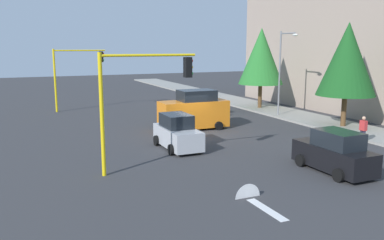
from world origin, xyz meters
TOP-DOWN VIEW (x-y plane):
  - ground_plane at (0.00, 0.00)m, footprint 120.00×120.00m
  - sidewalk_kerb at (-5.00, 10.50)m, footprint 80.00×4.00m
  - lane_arrow_near at (11.51, -3.00)m, footprint 2.40×1.10m
  - apartment_block at (-5.22, 18.50)m, footprint 24.20×9.30m
  - traffic_signal_far_right at (-14.00, -5.68)m, footprint 0.36×4.59m
  - traffic_signal_near_right at (6.00, -5.67)m, footprint 0.36×4.59m
  - street_lamp_curbside at (-3.61, 9.20)m, footprint 2.15×0.28m
  - tree_roadside_mid at (-8.00, 10.00)m, footprint 4.08×4.08m
  - tree_roadside_near at (2.00, 10.50)m, footprint 4.08×4.08m
  - delivery_van_orange at (-2.00, 0.57)m, footprint 2.22×4.80m
  - car_black at (9.77, 2.43)m, footprint 4.10×1.93m
  - car_yellow at (-7.15, 3.52)m, footprint 3.85×1.92m
  - car_silver at (2.70, -2.59)m, footprint 3.89×1.94m
  - pedestrian_crossing at (6.28, 7.89)m, footprint 0.40×0.24m

SIDE VIEW (x-z plane):
  - ground_plane at x=0.00m, z-range 0.00..0.00m
  - lane_arrow_near at x=11.51m, z-range -0.54..0.56m
  - sidewalk_kerb at x=-5.00m, z-range 0.00..0.15m
  - car_yellow at x=-7.15m, z-range -0.09..1.88m
  - car_silver at x=2.70m, z-range -0.09..1.88m
  - car_black at x=9.77m, z-range -0.09..1.88m
  - pedestrian_crossing at x=6.28m, z-range 0.06..1.76m
  - delivery_van_orange at x=-2.00m, z-range -0.11..2.67m
  - traffic_signal_near_right at x=6.00m, z-range 1.16..6.69m
  - traffic_signal_far_right at x=-14.00m, z-range 1.16..6.73m
  - street_lamp_curbside at x=-3.61m, z-range 0.85..7.85m
  - tree_roadside_mid at x=-8.00m, z-range 1.16..8.61m
  - tree_roadside_near at x=2.00m, z-range 1.16..8.62m
  - apartment_block at x=-5.22m, z-range 0.01..13.95m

